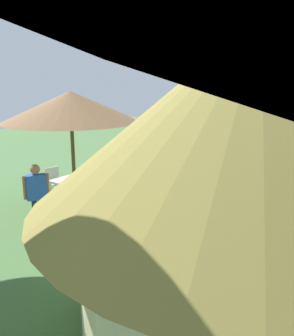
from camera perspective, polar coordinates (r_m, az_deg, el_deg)
name	(u,v)px	position (r m, az deg, el deg)	size (l,w,h in m)	color
ground_plane	(183,198)	(11.19, 5.59, -4.66)	(36.00, 36.00, 0.00)	#49703D
thatched_hut	(251,166)	(5.15, 15.81, 0.34)	(5.97, 5.97, 4.30)	beige
shade_umbrella	(71,106)	(10.06, -11.72, 9.31)	(3.65, 3.65, 3.20)	brown
patio_dining_table	(75,184)	(10.44, -11.15, -2.49)	(1.34, 0.84, 0.74)	silver
patio_chair_east_end	(54,180)	(11.49, -14.20, -1.82)	(0.51, 0.52, 0.90)	white
patio_chair_west_end	(45,201)	(9.62, -15.49, -4.99)	(0.50, 0.48, 0.90)	silver
patio_chair_near_lawn	(118,189)	(10.28, -4.59, -3.28)	(0.59, 0.60, 0.90)	white
guest_beside_umbrella	(37,192)	(8.82, -16.70, -3.60)	(0.40, 0.52, 1.64)	#232528
standing_watcher	(270,156)	(12.82, 18.53, 1.83)	(0.54, 0.42, 1.71)	#242625
striped_lounge_chair	(185,209)	(9.55, 5.93, -6.39)	(0.82, 0.96, 0.60)	#C94439
zebra_nearest_camera	(223,160)	(12.12, 11.62, 1.17)	(1.91, 1.31, 1.47)	silver
zebra_by_umbrella	(150,146)	(14.19, 0.53, 3.43)	(1.86, 1.68, 1.51)	silver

